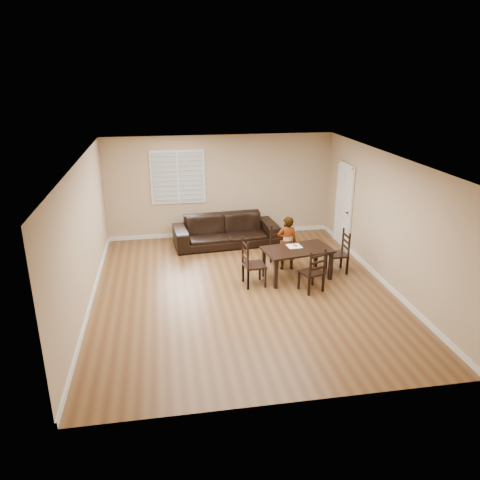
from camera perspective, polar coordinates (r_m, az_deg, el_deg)
name	(u,v)px	position (r m, az deg, el deg)	size (l,w,h in m)	color
ground	(243,290)	(9.65, 0.31, -6.15)	(7.00, 7.00, 0.00)	brown
room	(243,203)	(9.17, 0.36, 4.54)	(6.04, 7.04, 2.72)	tan
dining_table	(297,253)	(10.06, 7.00, -1.54)	(1.56, 1.05, 0.67)	black
chair_near	(279,246)	(10.88, 4.77, -0.70)	(0.50, 0.48, 0.91)	black
chair_far	(315,273)	(9.51, 9.13, -4.04)	(0.53, 0.51, 0.93)	black
chair_left	(248,265)	(9.69, 1.04, -3.02)	(0.47, 0.50, 1.02)	black
chair_right	(342,253)	(10.61, 12.36, -1.57)	(0.41, 0.43, 0.96)	black
child	(287,243)	(10.48, 5.74, -0.37)	(0.45, 0.30, 1.24)	gray
napkin	(294,246)	(10.16, 6.62, -0.74)	(0.29, 0.29, 0.00)	silver
donut	(295,245)	(10.16, 6.71, -0.60)	(0.11, 0.11, 0.04)	#BE7F44
sofa	(226,231)	(11.97, -1.78, 1.16)	(2.62, 1.02, 0.77)	black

